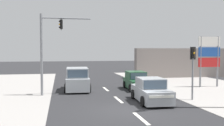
% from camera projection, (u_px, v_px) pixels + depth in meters
% --- Properties ---
extents(ground_plane, '(140.00, 140.00, 0.00)m').
position_uv_depth(ground_plane, '(130.00, 109.00, 14.72)').
color(ground_plane, '#28282B').
extents(lane_dash_near, '(0.20, 2.40, 0.01)m').
position_uv_depth(lane_dash_near, '(141.00, 118.00, 12.76)').
color(lane_dash_near, silver).
rests_on(lane_dash_near, ground).
extents(lane_dash_mid, '(0.20, 2.40, 0.01)m').
position_uv_depth(lane_dash_mid, '(118.00, 100.00, 17.65)').
color(lane_dash_mid, silver).
rests_on(lane_dash_mid, ground).
extents(lane_dash_far, '(0.20, 2.40, 0.01)m').
position_uv_depth(lane_dash_far, '(106.00, 89.00, 22.55)').
color(lane_dash_far, silver).
rests_on(lane_dash_far, ground).
extents(traffic_signal_mast, '(3.69, 0.44, 6.00)m').
position_uv_depth(traffic_signal_mast, '(49.00, 44.00, 19.19)').
color(traffic_signal_mast, slate).
rests_on(traffic_signal_mast, ground).
extents(pedestal_signal_right_kerb, '(0.44, 0.31, 3.56)m').
position_uv_depth(pedestal_signal_right_kerb, '(193.00, 64.00, 17.38)').
color(pedestal_signal_right_kerb, slate).
rests_on(pedestal_signal_right_kerb, ground).
extents(shopping_plaza_sign, '(2.10, 0.16, 4.60)m').
position_uv_depth(shopping_plaza_sign, '(209.00, 54.00, 23.71)').
color(shopping_plaza_sign, slate).
rests_on(shopping_plaza_sign, ground).
extents(shopfront_wall_far, '(12.00, 1.00, 3.60)m').
position_uv_depth(shopfront_wall_far, '(182.00, 63.00, 32.45)').
color(shopfront_wall_far, gray).
rests_on(shopfront_wall_far, ground).
extents(sedan_crossing_left, '(2.06, 4.32, 1.56)m').
position_uv_depth(sedan_crossing_left, '(151.00, 91.00, 16.77)').
color(sedan_crossing_left, '#A3A8AD').
rests_on(sedan_crossing_left, ground).
extents(suv_oncoming_mid, '(2.20, 4.61, 1.90)m').
position_uv_depth(suv_oncoming_mid, '(77.00, 80.00, 21.81)').
color(suv_oncoming_mid, '#A3A8AD').
rests_on(suv_oncoming_mid, ground).
extents(hatchback_receding_far, '(1.87, 3.69, 1.53)m').
position_uv_depth(hatchback_receding_far, '(136.00, 81.00, 22.35)').
color(hatchback_receding_far, '#235633').
rests_on(hatchback_receding_far, ground).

